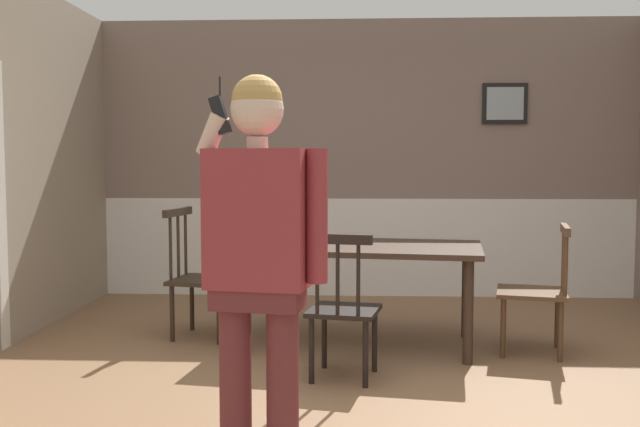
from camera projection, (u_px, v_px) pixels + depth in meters
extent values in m
plane|color=#846042|center=(376.00, 396.00, 4.13)|extent=(6.94, 6.94, 0.00)
cube|color=gray|center=(367.00, 110.00, 7.13)|extent=(5.50, 0.12, 1.80)
cube|color=white|center=(366.00, 247.00, 7.24)|extent=(5.50, 0.14, 1.00)
cube|color=white|center=(367.00, 198.00, 7.18)|extent=(5.50, 0.05, 0.06)
cube|color=black|center=(505.00, 104.00, 6.99)|extent=(0.44, 0.03, 0.40)
cube|color=#9DACB1|center=(505.00, 103.00, 6.97)|extent=(0.36, 0.01, 0.32)
cube|color=#38281E|center=(361.00, 247.00, 5.24)|extent=(1.88, 1.19, 0.04)
cylinder|color=#38281E|center=(246.00, 303.00, 5.04)|extent=(0.07, 0.07, 0.72)
cylinder|color=#38281E|center=(468.00, 312.00, 4.75)|extent=(0.07, 0.07, 0.72)
cylinder|color=#38281E|center=(273.00, 285.00, 5.78)|extent=(0.07, 0.07, 0.72)
cylinder|color=#38281E|center=(466.00, 292.00, 5.49)|extent=(0.07, 0.07, 0.72)
cube|color=#2D2319|center=(204.00, 280.00, 5.49)|extent=(0.55, 0.55, 0.03)
cube|color=#2D2319|center=(178.00, 212.00, 5.50)|extent=(0.12, 0.47, 0.06)
cylinder|color=#2D2319|center=(186.00, 241.00, 5.65)|extent=(0.02, 0.02, 0.55)
cylinder|color=#2D2319|center=(178.00, 243.00, 5.51)|extent=(0.02, 0.02, 0.55)
cylinder|color=#2D2319|center=(170.00, 245.00, 5.38)|extent=(0.02, 0.02, 0.55)
cylinder|color=#2D2319|center=(236.00, 306.00, 5.65)|extent=(0.04, 0.04, 0.43)
cylinder|color=#2D2319|center=(219.00, 316.00, 5.28)|extent=(0.04, 0.04, 0.43)
cylinder|color=#2D2319|center=(192.00, 304.00, 5.73)|extent=(0.04, 0.04, 0.43)
cylinder|color=#2D2319|center=(172.00, 313.00, 5.36)|extent=(0.04, 0.04, 0.43)
cube|color=black|center=(344.00, 311.00, 4.45)|extent=(0.50, 0.50, 0.03)
cube|color=black|center=(338.00, 239.00, 4.23)|extent=(0.42, 0.12, 0.06)
cylinder|color=black|center=(317.00, 274.00, 4.28)|extent=(0.02, 0.02, 0.49)
cylinder|color=black|center=(338.00, 275.00, 4.25)|extent=(0.02, 0.02, 0.49)
cylinder|color=black|center=(358.00, 275.00, 4.22)|extent=(0.02, 0.02, 0.49)
cylinder|color=black|center=(324.00, 337.00, 4.67)|extent=(0.04, 0.04, 0.42)
cylinder|color=black|center=(375.00, 340.00, 4.59)|extent=(0.04, 0.04, 0.42)
cylinder|color=black|center=(311.00, 350.00, 4.34)|extent=(0.04, 0.04, 0.42)
cylinder|color=black|center=(365.00, 354.00, 4.26)|extent=(0.04, 0.04, 0.42)
cube|color=#513823|center=(531.00, 292.00, 5.03)|extent=(0.57, 0.57, 0.03)
cube|color=#513823|center=(565.00, 230.00, 4.94)|extent=(0.14, 0.47, 0.06)
cylinder|color=#513823|center=(566.00, 262.00, 4.82)|extent=(0.02, 0.02, 0.47)
cylinder|color=#513823|center=(565.00, 259.00, 4.96)|extent=(0.02, 0.02, 0.47)
cylinder|color=#513823|center=(563.00, 256.00, 5.09)|extent=(0.02, 0.02, 0.47)
cylinder|color=#513823|center=(503.00, 328.00, 4.91)|extent=(0.04, 0.04, 0.42)
cylinder|color=#513823|center=(504.00, 316.00, 5.28)|extent=(0.04, 0.04, 0.42)
cylinder|color=#513823|center=(561.00, 332.00, 4.81)|extent=(0.04, 0.04, 0.42)
cylinder|color=#513823|center=(557.00, 319.00, 5.18)|extent=(0.04, 0.04, 0.42)
cylinder|color=brown|center=(283.00, 385.00, 3.01)|extent=(0.14, 0.14, 0.83)
cylinder|color=brown|center=(236.00, 381.00, 3.06)|extent=(0.14, 0.14, 0.83)
cube|color=brown|center=(258.00, 294.00, 3.01)|extent=(0.41, 0.27, 0.12)
cube|color=#993338|center=(258.00, 219.00, 2.98)|extent=(0.45, 0.30, 0.59)
cylinder|color=#993338|center=(317.00, 216.00, 2.93)|extent=(0.09, 0.09, 0.56)
cylinder|color=beige|center=(212.00, 135.00, 2.98)|extent=(0.18, 0.15, 0.20)
cylinder|color=beige|center=(257.00, 143.00, 2.96)|extent=(0.09, 0.09, 0.05)
sphere|color=beige|center=(257.00, 110.00, 2.95)|extent=(0.23, 0.23, 0.23)
sphere|color=tan|center=(257.00, 100.00, 2.95)|extent=(0.21, 0.21, 0.21)
cube|color=black|center=(220.00, 115.00, 2.95)|extent=(0.10, 0.05, 0.17)
cylinder|color=black|center=(220.00, 86.00, 2.95)|extent=(0.01, 0.01, 0.08)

